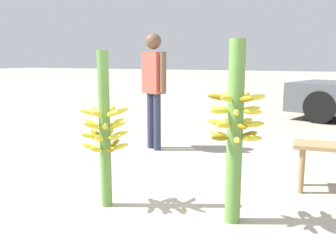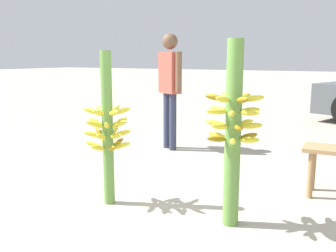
% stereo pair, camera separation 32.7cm
% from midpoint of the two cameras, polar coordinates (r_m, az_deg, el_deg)
% --- Properties ---
extents(ground_plane, '(80.00, 80.00, 0.00)m').
position_cam_midpoint_polar(ground_plane, '(3.14, -1.96, -15.59)').
color(ground_plane, '#A89E8C').
extents(banana_stalk_left, '(0.44, 0.44, 1.44)m').
position_cam_midpoint_polar(banana_stalk_left, '(3.49, -6.57, -0.49)').
color(banana_stalk_left, '#5B8C3D').
rests_on(banana_stalk_left, ground_plane).
extents(banana_stalk_center, '(0.47, 0.47, 1.52)m').
position_cam_midpoint_polar(banana_stalk_center, '(3.07, 12.91, -0.71)').
color(banana_stalk_center, '#5B8C3D').
rests_on(banana_stalk_center, ground_plane).
extents(vendor_person, '(0.55, 0.37, 1.73)m').
position_cam_midpoint_polar(vendor_person, '(5.61, 1.97, 7.03)').
color(vendor_person, '#2D334C').
rests_on(vendor_person, ground_plane).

